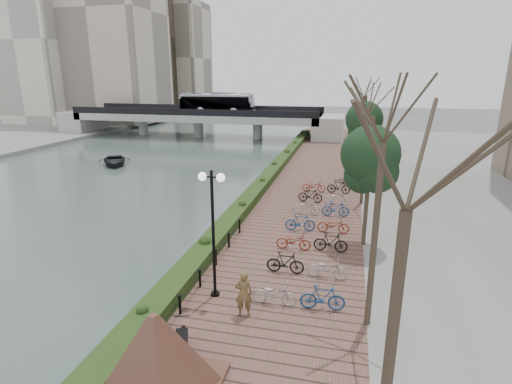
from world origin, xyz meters
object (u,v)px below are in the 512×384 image
(motorcycle, at_px, (181,343))
(pedestrian, at_px, (244,293))
(boat, at_px, (114,161))
(lamppost, at_px, (212,208))
(granite_monument, at_px, (156,357))

(motorcycle, xyz_separation_m, pedestrian, (1.25, 2.67, 0.35))
(boat, bearing_deg, lamppost, -82.19)
(motorcycle, xyz_separation_m, boat, (-18.64, 25.85, -0.53))
(granite_monument, xyz_separation_m, motorcycle, (-0.03, 1.57, -0.76))
(motorcycle, relative_size, pedestrian, 0.96)
(boat, bearing_deg, motorcycle, -86.20)
(lamppost, relative_size, boat, 1.10)
(granite_monument, height_order, boat, granite_monument)
(motorcycle, distance_m, pedestrian, 2.97)
(granite_monument, relative_size, pedestrian, 2.69)
(lamppost, xyz_separation_m, boat, (-18.44, 22.12, -3.63))
(pedestrian, distance_m, boat, 30.56)
(granite_monument, height_order, pedestrian, granite_monument)
(granite_monument, height_order, lamppost, lamppost)
(pedestrian, bearing_deg, lamppost, -51.37)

